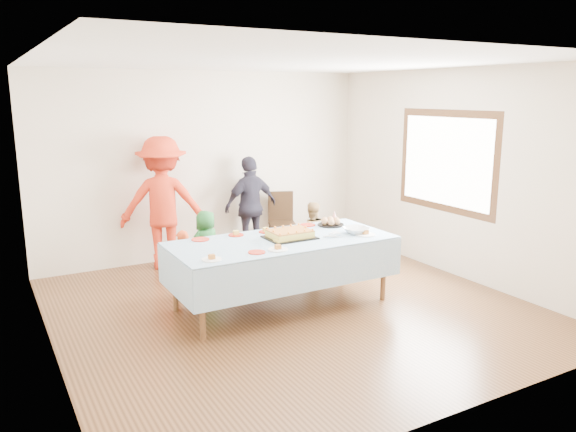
% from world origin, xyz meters
% --- Properties ---
extents(ground, '(5.00, 5.00, 0.00)m').
position_xyz_m(ground, '(0.00, 0.00, 0.00)').
color(ground, '#442813').
rests_on(ground, ground).
extents(room_walls, '(5.04, 5.04, 2.72)m').
position_xyz_m(room_walls, '(0.05, 0.00, 1.77)').
color(room_walls, beige).
rests_on(room_walls, ground).
extents(party_table, '(2.50, 1.10, 0.78)m').
position_xyz_m(party_table, '(-0.06, 0.10, 0.72)').
color(party_table, brown).
rests_on(party_table, ground).
extents(birthday_cake, '(0.54, 0.42, 0.10)m').
position_xyz_m(birthday_cake, '(0.05, 0.11, 0.83)').
color(birthday_cake, black).
rests_on(birthday_cake, party_table).
extents(rolls_tray, '(0.33, 0.33, 0.10)m').
position_xyz_m(rolls_tray, '(0.80, 0.41, 0.82)').
color(rolls_tray, black).
rests_on(rolls_tray, party_table).
extents(punch_bowl, '(0.29, 0.29, 0.07)m').
position_xyz_m(punch_bowl, '(0.83, -0.07, 0.82)').
color(punch_bowl, silver).
rests_on(punch_bowl, party_table).
extents(party_hat, '(0.09, 0.09, 0.15)m').
position_xyz_m(party_hat, '(0.95, 0.56, 0.86)').
color(party_hat, silver).
rests_on(party_hat, party_table).
extents(fork_pile, '(0.24, 0.18, 0.07)m').
position_xyz_m(fork_pile, '(0.50, -0.08, 0.81)').
color(fork_pile, white).
rests_on(fork_pile, party_table).
extents(plate_red_far_a, '(0.20, 0.20, 0.01)m').
position_xyz_m(plate_red_far_a, '(-0.86, 0.53, 0.79)').
color(plate_red_far_a, red).
rests_on(plate_red_far_a, party_table).
extents(plate_red_far_b, '(0.18, 0.18, 0.01)m').
position_xyz_m(plate_red_far_b, '(-0.43, 0.52, 0.79)').
color(plate_red_far_b, red).
rests_on(plate_red_far_b, party_table).
extents(plate_red_far_c, '(0.17, 0.17, 0.01)m').
position_xyz_m(plate_red_far_c, '(-0.06, 0.49, 0.79)').
color(plate_red_far_c, red).
rests_on(plate_red_far_c, party_table).
extents(plate_red_far_d, '(0.19, 0.19, 0.01)m').
position_xyz_m(plate_red_far_d, '(0.55, 0.55, 0.79)').
color(plate_red_far_d, red).
rests_on(plate_red_far_d, party_table).
extents(plate_red_near, '(0.18, 0.18, 0.01)m').
position_xyz_m(plate_red_near, '(-0.54, -0.24, 0.79)').
color(plate_red_near, red).
rests_on(plate_red_near, party_table).
extents(plate_white_left, '(0.20, 0.20, 0.01)m').
position_xyz_m(plate_white_left, '(-1.04, -0.26, 0.79)').
color(plate_white_left, white).
rests_on(plate_white_left, party_table).
extents(plate_white_mid, '(0.21, 0.21, 0.01)m').
position_xyz_m(plate_white_mid, '(-0.30, -0.26, 0.79)').
color(plate_white_mid, white).
rests_on(plate_white_mid, party_table).
extents(plate_white_right, '(0.23, 0.23, 0.01)m').
position_xyz_m(plate_white_right, '(0.88, -0.20, 0.79)').
color(plate_white_right, white).
rests_on(plate_white_right, party_table).
extents(dining_chair, '(0.50, 0.50, 0.90)m').
position_xyz_m(dining_chair, '(1.08, 2.20, 0.50)').
color(dining_chair, black).
rests_on(dining_chair, ground).
extents(toddler_left, '(0.35, 0.28, 0.82)m').
position_xyz_m(toddler_left, '(-0.95, 0.90, 0.41)').
color(toddler_left, '#D7461A').
rests_on(toddler_left, ground).
extents(toddler_mid, '(0.52, 0.44, 0.91)m').
position_xyz_m(toddler_mid, '(-0.45, 1.43, 0.45)').
color(toddler_mid, '#236B2E').
rests_on(toddler_mid, ground).
extents(toddler_right, '(0.54, 0.49, 0.92)m').
position_xyz_m(toddler_right, '(1.01, 1.19, 0.46)').
color(toddler_right, tan).
rests_on(toddler_right, ground).
extents(adult_left, '(1.33, 1.03, 1.82)m').
position_xyz_m(adult_left, '(-0.77, 2.20, 0.91)').
color(adult_left, red).
rests_on(adult_left, ground).
extents(adult_right, '(0.91, 0.46, 1.48)m').
position_xyz_m(adult_right, '(0.56, 2.20, 0.74)').
color(adult_right, '#2B2938').
rests_on(adult_right, ground).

